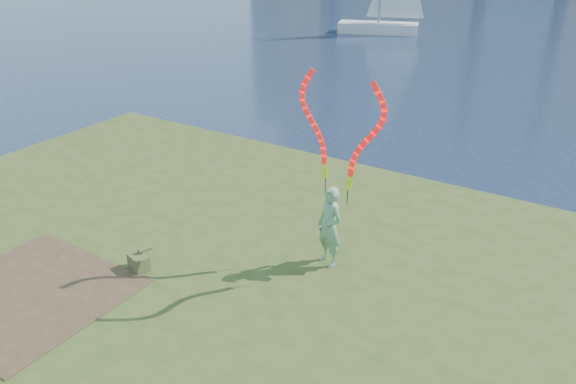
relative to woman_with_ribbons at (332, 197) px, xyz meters
The scene contains 6 objects.
ground 2.92m from the woman_with_ribbons, 163.50° to the right, with size 320.00×320.00×0.00m, color #1A2741.
grassy_knoll 3.86m from the woman_with_ribbons, 122.70° to the right, with size 20.00×18.00×0.80m.
dirt_patch 5.67m from the woman_with_ribbons, 137.07° to the right, with size 3.20×3.00×0.02m, color #47331E.
woman_with_ribbons is the anchor object (origin of this frame).
canvas_bag 3.84m from the woman_with_ribbons, 144.48° to the right, with size 0.46×0.52×0.38m.
sailboat 31.14m from the woman_with_ribbons, 111.75° to the left, with size 5.71×3.44×8.70m.
Camera 1 is at (6.06, -7.67, 6.67)m, focal length 35.00 mm.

